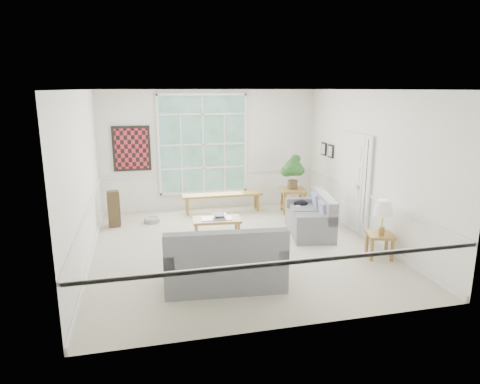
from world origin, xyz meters
The scene contains 24 objects.
floor centered at (0.00, 0.00, -0.01)m, with size 5.50×6.00×0.01m, color #B9B29D.
ceiling centered at (0.00, 0.00, 3.00)m, with size 5.50×6.00×0.02m, color white.
wall_back centered at (0.00, 3.00, 1.50)m, with size 5.50×0.02×3.00m, color white.
wall_front centered at (0.00, -3.00, 1.50)m, with size 5.50×0.02×3.00m, color white.
wall_left centered at (-2.75, 0.00, 1.50)m, with size 0.02×6.00×3.00m, color white.
wall_right centered at (2.75, 0.00, 1.50)m, with size 0.02×6.00×3.00m, color white.
window_back centered at (-0.20, 2.96, 1.65)m, with size 2.30×0.08×2.40m, color white.
entry_door centered at (2.71, 0.60, 1.05)m, with size 0.08×0.90×2.10m, color white.
door_sidelight centered at (2.71, -0.03, 1.15)m, with size 0.08×0.26×1.90m, color white.
wall_art centered at (-1.95, 2.95, 1.60)m, with size 0.90×0.06×1.10m, color maroon.
wall_frame_near centered at (2.71, 1.75, 1.55)m, with size 0.04×0.26×0.32m, color black.
wall_frame_far centered at (2.71, 2.15, 1.55)m, with size 0.04×0.26×0.32m, color black.
loveseat_right centered at (1.68, 0.43, 0.42)m, with size 0.81×1.57×0.85m, color slate.
loveseat_front centered at (-0.57, -1.56, 0.50)m, with size 1.84×0.95×1.00m, color slate.
coffee_table centered at (-0.27, 0.74, 0.19)m, with size 1.00×0.54×0.37m, color olive.
pewter_bowl centered at (-0.20, 0.81, 0.41)m, with size 0.35×0.35×0.09m, color #9D9DA2.
window_bench centered at (0.19, 2.46, 0.23)m, with size 1.99×0.39×0.46m, color olive.
end_table centered at (1.90, 2.03, 0.30)m, with size 0.59×0.59×0.59m, color olive.
houseplant centered at (1.88, 2.06, 1.02)m, with size 0.50×0.50×0.86m, color #235020, non-canonical shape.
side_table centered at (2.40, -1.14, 0.23)m, with size 0.45×0.45×0.46m, color olive.
table_lamp centered at (2.40, -1.18, 0.78)m, with size 0.37×0.37×0.64m, color silver, non-canonical shape.
pet_bed centered at (-1.57, 1.99, 0.06)m, with size 0.38×0.38×0.11m, color gray.
floor_speaker centered at (-2.40, 1.86, 0.41)m, with size 0.25×0.20×0.82m, color #40311D.
cat centered at (1.69, 1.00, 0.51)m, with size 0.34×0.24×0.16m, color black.
Camera 1 is at (-1.78, -7.70, 3.02)m, focal length 32.00 mm.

